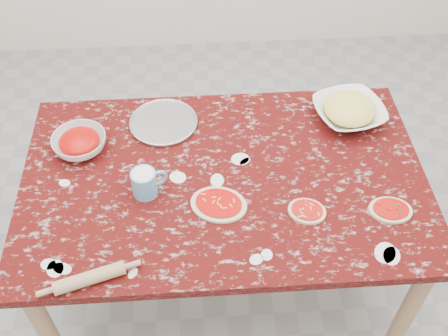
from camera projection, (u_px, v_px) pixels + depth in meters
ground at (224, 275)px, 2.65m from camera, size 4.00×4.00×0.00m
worktable at (224, 190)px, 2.16m from camera, size 1.60×1.00×0.75m
pizza_tray at (164, 123)px, 2.30m from camera, size 0.31×0.31×0.01m
sauce_bowl at (80, 143)px, 2.18m from camera, size 0.29×0.29×0.07m
cheese_bowl at (349, 112)px, 2.30m from camera, size 0.35×0.35×0.07m
flour_mug at (145, 182)px, 2.00m from camera, size 0.14×0.10×0.11m
pizza_left at (219, 204)px, 1.99m from camera, size 0.26×0.23×0.02m
pizza_mid at (307, 211)px, 1.97m from camera, size 0.17×0.16×0.02m
pizza_right at (390, 210)px, 1.98m from camera, size 0.17×0.14×0.02m
rolling_pin at (90, 278)px, 1.77m from camera, size 0.24×0.11×0.05m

